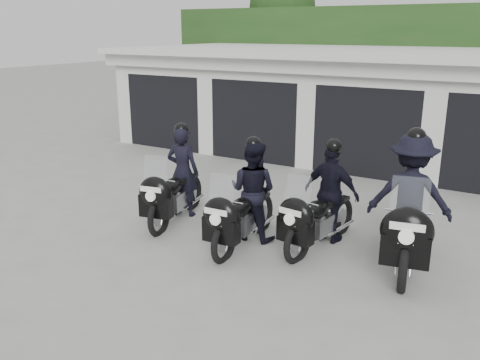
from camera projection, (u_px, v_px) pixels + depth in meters
The scene contains 7 objects.
ground at pixel (255, 259), 8.10m from camera, with size 80.00×80.00×0.00m, color #969691.
garage_block at pixel (394, 106), 14.33m from camera, with size 16.40×6.80×2.96m.
background_vegetation at pixel (444, 51), 17.77m from camera, with size 20.00×3.90×5.80m.
police_bike_a at pixel (176, 182), 9.56m from camera, with size 0.91×2.15×1.89m.
police_bike_b at pixel (248, 198), 8.54m from camera, with size 0.88×2.15×1.87m.
police_bike_c at pixel (326, 200), 8.44m from camera, with size 1.09×2.13×1.86m.
police_bike_d at pixel (409, 205), 7.83m from camera, with size 1.40×2.45×2.16m.
Camera 1 is at (3.57, -6.49, 3.53)m, focal length 38.00 mm.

